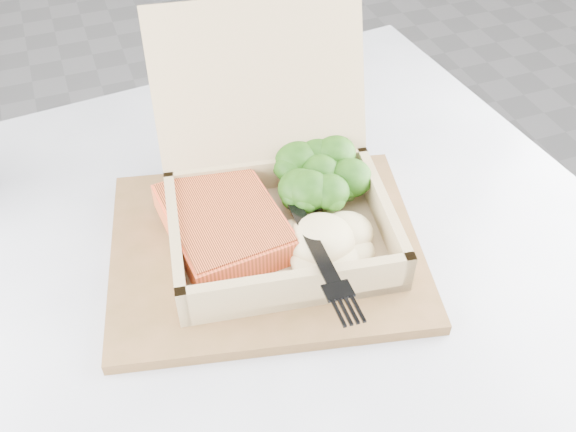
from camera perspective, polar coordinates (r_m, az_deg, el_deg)
name	(u,v)px	position (r m, az deg, el deg)	size (l,w,h in m)	color
floor	(176,338)	(1.52, -9.88, -10.66)	(4.00, 4.00, 0.00)	gray
cafe_table	(260,408)	(0.78, -2.54, -16.66)	(0.90, 0.90, 0.74)	black
serving_tray	(266,248)	(0.66, -2.00, -2.89)	(0.31, 0.25, 0.01)	brown
takeout_container	(274,182)	(0.64, -1.26, 3.01)	(0.25, 0.27, 0.20)	#9F825F
salmon_fillet	(224,223)	(0.64, -5.74, -0.60)	(0.10, 0.14, 0.03)	#EF552E
broccoli_pile	(320,179)	(0.68, 2.86, 3.29)	(0.11, 0.11, 0.04)	#2D6616
mashed_potatoes	(322,239)	(0.62, 3.00, -2.08)	(0.11, 0.09, 0.04)	beige
plastic_fork	(305,224)	(0.61, 1.51, -0.68)	(0.03, 0.18, 0.02)	black
receipt	(234,140)	(0.80, -4.84, 6.79)	(0.07, 0.13, 0.00)	silver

